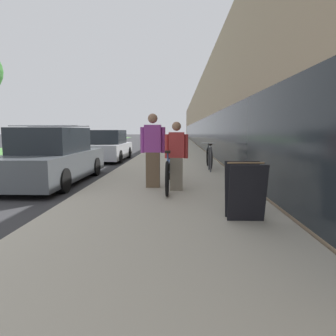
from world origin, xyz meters
name	(u,v)px	position (x,y,z in m)	size (l,w,h in m)	color
sidewalk_slab	(175,147)	(5.68, 21.00, 0.06)	(4.01, 70.00, 0.12)	#B2AA99
storefront_facade	(240,118)	(12.72, 29.00, 2.86)	(10.01, 70.00, 5.74)	tan
lawn_strip	(53,145)	(-6.54, 25.00, 0.01)	(4.94, 70.00, 0.03)	#518E42
tandem_bicycle	(169,171)	(5.70, 2.80, 0.51)	(0.52, 2.88, 0.94)	black
person_rider	(176,156)	(5.88, 2.42, 0.91)	(0.53, 0.21, 1.57)	#756B5B
person_bystander	(153,151)	(5.31, 2.78, 1.01)	(0.60, 0.24, 1.78)	brown
bike_rack_hoop	(210,156)	(7.01, 5.75, 0.63)	(0.05, 0.60, 0.84)	#4C4C51
cruiser_bike_nearest	(209,157)	(7.07, 6.65, 0.50)	(0.52, 1.77, 0.91)	black
sandwich_board_sign	(245,191)	(6.96, 0.16, 0.57)	(0.56, 0.56, 0.90)	black
parked_sedan_curbside	(53,158)	(2.35, 3.94, 0.70)	(1.87, 4.65, 1.64)	#4C5156
vintage_roadster_curbside	(108,147)	(2.42, 10.36, 0.68)	(1.84, 4.30, 1.51)	silver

